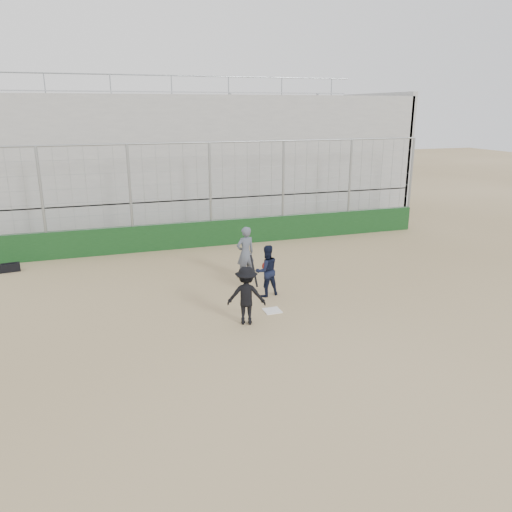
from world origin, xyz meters
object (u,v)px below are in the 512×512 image
object	(u,v)px
equipment_bag	(10,268)
catcher_crouched	(267,279)
umpire	(245,256)
batter_at_plate	(246,295)

from	to	relation	value
equipment_bag	catcher_crouched	bearing A→B (deg)	-33.02
umpire	equipment_bag	world-z (taller)	umpire
batter_at_plate	equipment_bag	bearing A→B (deg)	134.25
catcher_crouched	batter_at_plate	bearing A→B (deg)	-124.33
batter_at_plate	equipment_bag	world-z (taller)	batter_at_plate
batter_at_plate	catcher_crouched	size ratio (longest dim) A/B	1.61
batter_at_plate	catcher_crouched	distance (m)	1.99
batter_at_plate	umpire	world-z (taller)	batter_at_plate
catcher_crouched	umpire	size ratio (longest dim) A/B	0.68
batter_at_plate	equipment_bag	size ratio (longest dim) A/B	2.50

